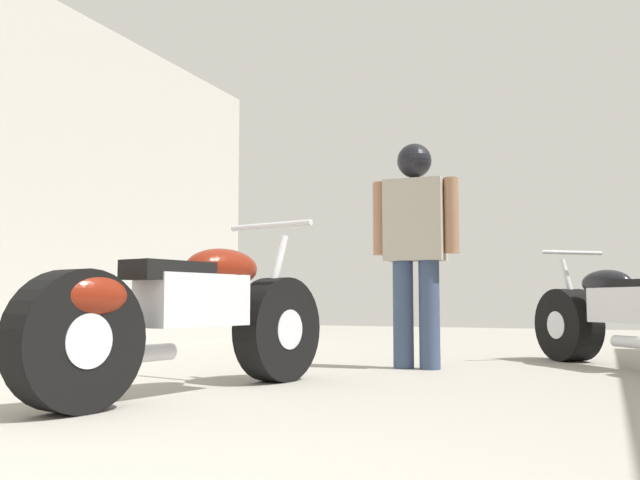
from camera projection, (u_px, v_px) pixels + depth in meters
The scene contains 4 objects.
ground_plane at pixel (409, 385), 3.94m from camera, with size 16.86×16.86×0.00m, color #9E998E.
motorcycle_maroon_cruiser at pixel (187, 316), 3.53m from camera, with size 0.74×2.04×0.96m.
motorcycle_black_naked at pixel (630, 318), 4.84m from camera, with size 1.39×1.61×0.89m.
mechanic_in_blue at pixel (415, 233), 4.95m from camera, with size 0.64×0.25×1.63m.
Camera 1 is at (1.07, -0.37, 0.49)m, focal length 38.30 mm.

